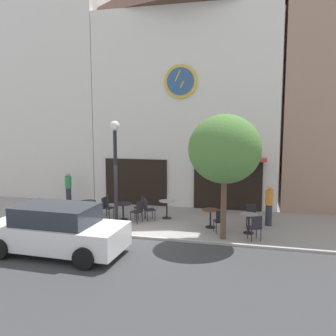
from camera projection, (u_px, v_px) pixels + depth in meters
name	position (u px, v px, depth m)	size (l,w,h in m)	color
ground_plane	(120.00, 246.00, 11.98)	(25.17, 11.94, 0.13)	gray
clock_building	(185.00, 83.00, 17.71)	(9.11, 3.21, 11.77)	silver
neighbor_building_left	(54.00, 58.00, 20.65)	(6.84, 4.63, 15.71)	silver
street_lamp	(116.00, 175.00, 13.57)	(0.36, 0.36, 4.17)	black
street_tree	(225.00, 149.00, 12.26)	(2.53, 2.27, 4.40)	brown
cafe_table_near_curb	(88.00, 206.00, 15.42)	(0.70, 0.70, 0.73)	black
cafe_table_near_door	(123.00, 208.00, 15.10)	(0.75, 0.75, 0.72)	black
cafe_table_center_right	(167.00, 206.00, 15.32)	(0.68, 0.68, 0.77)	black
cafe_table_leftmost	(210.00, 215.00, 13.97)	(0.66, 0.66, 0.73)	black
cafe_table_rightmost	(249.00, 220.00, 13.24)	(0.62, 0.62, 0.74)	black
cafe_chair_corner	(220.00, 220.00, 13.21)	(0.52, 0.52, 0.90)	black
cafe_chair_right_end	(255.00, 226.00, 12.37)	(0.53, 0.53, 0.90)	black
cafe_chair_near_tree	(105.00, 203.00, 15.92)	(0.56, 0.56, 0.90)	black
cafe_chair_left_end	(251.00, 214.00, 14.01)	(0.43, 0.43, 0.90)	black
cafe_chair_near_lamp	(106.00, 206.00, 15.38)	(0.45, 0.45, 0.90)	black
cafe_chair_facing_wall	(142.00, 206.00, 15.42)	(0.57, 0.57, 0.90)	black
cafe_chair_facing_street	(148.00, 208.00, 14.99)	(0.56, 0.56, 0.90)	black
cafe_chair_by_entrance	(138.00, 210.00, 14.63)	(0.52, 0.52, 0.90)	black
pedestrian_green	(68.00, 188.00, 17.85)	(0.40, 0.40, 1.67)	#2D2D38
pedestrian_orange	(269.00, 204.00, 14.20)	(0.42, 0.42, 1.67)	#2D2D38
parked_car_white	(57.00, 230.00, 11.16)	(4.36, 2.14, 1.55)	white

